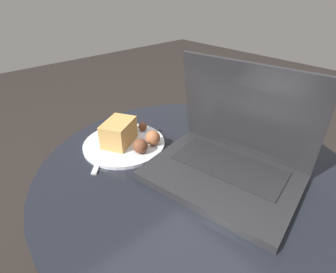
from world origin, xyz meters
TOP-DOWN VIEW (x-y plane):
  - table at (0.00, 0.00)m, footprint 0.74×0.74m
  - laptop at (0.06, 0.04)m, footprint 0.35×0.29m
  - beer_glass at (-0.10, 0.20)m, footprint 0.06×0.06m
  - snack_plate at (-0.19, -0.07)m, footprint 0.22×0.22m
  - fork at (-0.21, -0.13)m, footprint 0.13×0.13m

SIDE VIEW (x-z plane):
  - table at x=0.00m, z-range 0.14..0.65m
  - fork at x=-0.21m, z-range 0.51..0.51m
  - snack_plate at x=-0.19m, z-range 0.49..0.56m
  - laptop at x=0.06m, z-range 0.43..0.68m
  - beer_glass at x=-0.10m, z-range 0.51..0.69m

